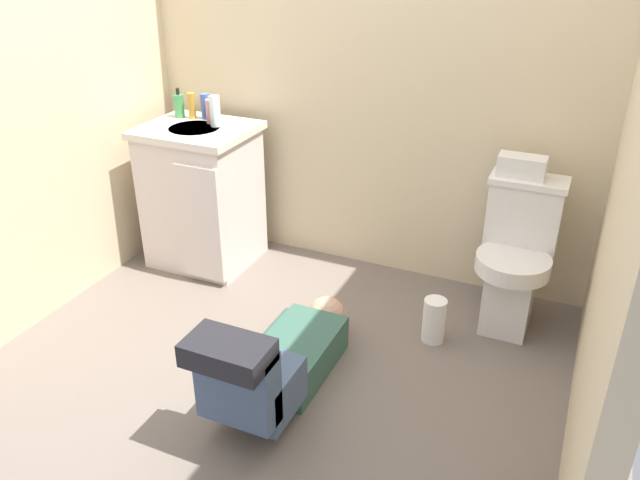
{
  "coord_description": "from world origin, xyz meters",
  "views": [
    {
      "loc": [
        1.15,
        -2.13,
        1.85
      ],
      "look_at": [
        0.03,
        0.36,
        0.45
      ],
      "focal_mm": 35.6,
      "sensor_mm": 36.0,
      "label": 1
    }
  ],
  "objects_px": {
    "person_plumber": "(277,361)",
    "bottle_blue": "(205,106)",
    "bottle_pink": "(211,111)",
    "bottle_amber": "(192,106)",
    "faucet": "(210,111)",
    "soap_dispenser": "(179,105)",
    "vanity_cabinet": "(202,195)",
    "paper_towel_roll": "(434,320)",
    "tissue_box": "(522,166)",
    "toilet": "(516,257)",
    "bottle_clear": "(215,111)"
  },
  "relations": [
    {
      "from": "person_plumber",
      "to": "vanity_cabinet",
      "type": "bearing_deg",
      "value": 136.19
    },
    {
      "from": "bottle_pink",
      "to": "bottle_amber",
      "type": "bearing_deg",
      "value": 165.54
    },
    {
      "from": "toilet",
      "to": "faucet",
      "type": "distance_m",
      "value": 1.83
    },
    {
      "from": "toilet",
      "to": "vanity_cabinet",
      "type": "relative_size",
      "value": 0.91
    },
    {
      "from": "faucet",
      "to": "person_plumber",
      "type": "distance_m",
      "value": 1.58
    },
    {
      "from": "paper_towel_roll",
      "to": "bottle_clear",
      "type": "bearing_deg",
      "value": 167.15
    },
    {
      "from": "vanity_cabinet",
      "to": "bottle_clear",
      "type": "distance_m",
      "value": 0.5
    },
    {
      "from": "bottle_amber",
      "to": "soap_dispenser",
      "type": "bearing_deg",
      "value": -171.82
    },
    {
      "from": "bottle_pink",
      "to": "tissue_box",
      "type": "bearing_deg",
      "value": 2.02
    },
    {
      "from": "bottle_amber",
      "to": "paper_towel_roll",
      "type": "relative_size",
      "value": 0.64
    },
    {
      "from": "soap_dispenser",
      "to": "bottle_clear",
      "type": "relative_size",
      "value": 0.99
    },
    {
      "from": "bottle_clear",
      "to": "paper_towel_roll",
      "type": "distance_m",
      "value": 1.61
    },
    {
      "from": "person_plumber",
      "to": "bottle_blue",
      "type": "height_order",
      "value": "bottle_blue"
    },
    {
      "from": "tissue_box",
      "to": "paper_towel_roll",
      "type": "xyz_separation_m",
      "value": [
        -0.26,
        -0.41,
        -0.69
      ]
    },
    {
      "from": "tissue_box",
      "to": "toilet",
      "type": "bearing_deg",
      "value": -63.57
    },
    {
      "from": "bottle_pink",
      "to": "toilet",
      "type": "bearing_deg",
      "value": -1.05
    },
    {
      "from": "toilet",
      "to": "paper_towel_roll",
      "type": "bearing_deg",
      "value": -133.2
    },
    {
      "from": "toilet",
      "to": "vanity_cabinet",
      "type": "height_order",
      "value": "vanity_cabinet"
    },
    {
      "from": "vanity_cabinet",
      "to": "paper_towel_roll",
      "type": "height_order",
      "value": "vanity_cabinet"
    },
    {
      "from": "vanity_cabinet",
      "to": "soap_dispenser",
      "type": "bearing_deg",
      "value": 146.9
    },
    {
      "from": "tissue_box",
      "to": "vanity_cabinet",
      "type": "bearing_deg",
      "value": -174.74
    },
    {
      "from": "paper_towel_roll",
      "to": "vanity_cabinet",
      "type": "bearing_deg",
      "value": 170.17
    },
    {
      "from": "vanity_cabinet",
      "to": "faucet",
      "type": "distance_m",
      "value": 0.47
    },
    {
      "from": "faucet",
      "to": "tissue_box",
      "type": "xyz_separation_m",
      "value": [
        1.71,
        0.01,
        -0.07
      ]
    },
    {
      "from": "faucet",
      "to": "bottle_clear",
      "type": "relative_size",
      "value": 0.6
    },
    {
      "from": "tissue_box",
      "to": "soap_dispenser",
      "type": "bearing_deg",
      "value": -179.05
    },
    {
      "from": "vanity_cabinet",
      "to": "bottle_blue",
      "type": "distance_m",
      "value": 0.5
    },
    {
      "from": "vanity_cabinet",
      "to": "bottle_pink",
      "type": "bearing_deg",
      "value": 69.86
    },
    {
      "from": "soap_dispenser",
      "to": "paper_towel_roll",
      "type": "relative_size",
      "value": 0.73
    },
    {
      "from": "faucet",
      "to": "bottle_blue",
      "type": "relative_size",
      "value": 0.7
    },
    {
      "from": "bottle_clear",
      "to": "bottle_pink",
      "type": "bearing_deg",
      "value": 144.1
    },
    {
      "from": "vanity_cabinet",
      "to": "paper_towel_roll",
      "type": "bearing_deg",
      "value": -9.83
    },
    {
      "from": "bottle_amber",
      "to": "bottle_clear",
      "type": "xyz_separation_m",
      "value": [
        0.21,
        -0.08,
        0.01
      ]
    },
    {
      "from": "vanity_cabinet",
      "to": "tissue_box",
      "type": "distance_m",
      "value": 1.76
    },
    {
      "from": "bottle_clear",
      "to": "person_plumber",
      "type": "bearing_deg",
      "value": -48.47
    },
    {
      "from": "tissue_box",
      "to": "bottle_pink",
      "type": "height_order",
      "value": "bottle_pink"
    },
    {
      "from": "person_plumber",
      "to": "bottle_pink",
      "type": "distance_m",
      "value": 1.54
    },
    {
      "from": "vanity_cabinet",
      "to": "soap_dispenser",
      "type": "xyz_separation_m",
      "value": [
        -0.19,
        0.13,
        0.47
      ]
    },
    {
      "from": "tissue_box",
      "to": "bottle_pink",
      "type": "xyz_separation_m",
      "value": [
        -1.68,
        -0.06,
        0.09
      ]
    },
    {
      "from": "toilet",
      "to": "bottle_blue",
      "type": "xyz_separation_m",
      "value": [
        -1.79,
        0.09,
        0.52
      ]
    },
    {
      "from": "toilet",
      "to": "faucet",
      "type": "relative_size",
      "value": 7.5
    },
    {
      "from": "bottle_amber",
      "to": "paper_towel_roll",
      "type": "bearing_deg",
      "value": -13.94
    },
    {
      "from": "tissue_box",
      "to": "faucet",
      "type": "bearing_deg",
      "value": -179.62
    },
    {
      "from": "tissue_box",
      "to": "paper_towel_roll",
      "type": "height_order",
      "value": "tissue_box"
    },
    {
      "from": "vanity_cabinet",
      "to": "tissue_box",
      "type": "relative_size",
      "value": 3.73
    },
    {
      "from": "faucet",
      "to": "bottle_blue",
      "type": "bearing_deg",
      "value": 157.14
    },
    {
      "from": "soap_dispenser",
      "to": "bottle_pink",
      "type": "relative_size",
      "value": 1.25
    },
    {
      "from": "soap_dispenser",
      "to": "bottle_pink",
      "type": "bearing_deg",
      "value": -6.84
    },
    {
      "from": "bottle_pink",
      "to": "vanity_cabinet",
      "type": "bearing_deg",
      "value": -110.14
    },
    {
      "from": "paper_towel_roll",
      "to": "tissue_box",
      "type": "bearing_deg",
      "value": 58.12
    }
  ]
}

